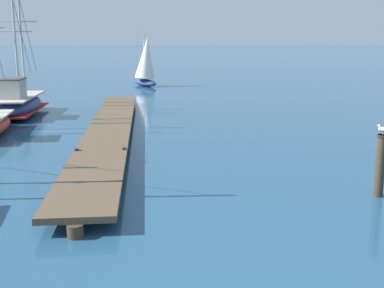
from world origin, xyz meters
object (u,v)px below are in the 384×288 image
at_px(mooring_piling, 380,164).
at_px(perched_seagull, 384,129).
at_px(distant_sailboat, 146,63).
at_px(fishing_boat_2, 18,103).

xyz_separation_m(mooring_piling, perched_seagull, (0.00, -0.00, 0.97)).
bearing_deg(mooring_piling, distant_sailboat, 103.97).
bearing_deg(distant_sailboat, fishing_boat_2, -113.15).
height_order(fishing_boat_2, distant_sailboat, fishing_boat_2).
bearing_deg(mooring_piling, fishing_boat_2, 133.61).
xyz_separation_m(fishing_boat_2, distant_sailboat, (6.37, 14.91, 1.32)).
relative_size(fishing_boat_2, mooring_piling, 4.42).
xyz_separation_m(mooring_piling, distant_sailboat, (-7.27, 29.23, 1.10)).
relative_size(fishing_boat_2, perched_seagull, 24.58).
height_order(mooring_piling, perched_seagull, perched_seagull).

